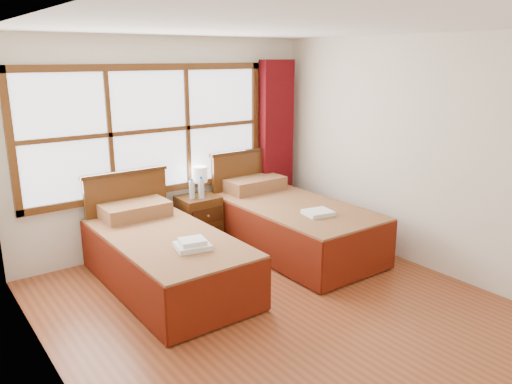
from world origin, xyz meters
TOP-DOWN VIEW (x-y plane):
  - floor at (0.00, 0.00)m, footprint 4.50×4.50m
  - ceiling at (0.00, 0.00)m, footprint 4.50×4.50m
  - wall_back at (0.00, 2.25)m, footprint 4.00×0.00m
  - wall_left at (-2.00, 0.00)m, footprint 0.00×4.50m
  - wall_right at (2.00, 0.00)m, footprint 0.00×4.50m
  - window at (-0.25, 2.21)m, footprint 3.16×0.06m
  - curtain at (1.60, 2.11)m, footprint 0.50×0.16m
  - bed_left at (-0.63, 1.20)m, footprint 1.10×2.13m
  - bed_right at (1.09, 1.20)m, footprint 1.16×2.26m
  - nightstand at (0.25, 1.99)m, footprint 0.48×0.48m
  - towels_left at (-0.58, 0.65)m, footprint 0.37×0.34m
  - towels_right at (1.05, 0.64)m, footprint 0.35×0.32m
  - lamp at (0.30, 2.02)m, footprint 0.19×0.19m
  - bottle_near at (0.15, 1.96)m, footprint 0.07×0.07m
  - bottle_far at (0.25, 1.91)m, footprint 0.07×0.07m

SIDE VIEW (x-z plane):
  - floor at x=0.00m, z-range 0.00..0.00m
  - nightstand at x=0.25m, z-range 0.00..0.65m
  - bed_left at x=-0.63m, z-range -0.21..0.86m
  - bed_right at x=1.09m, z-range -0.22..0.91m
  - towels_left at x=-0.58m, z-range 0.57..0.66m
  - towels_right at x=1.05m, z-range 0.61..0.65m
  - bottle_near at x=0.15m, z-range 0.63..0.89m
  - bottle_far at x=0.25m, z-range 0.63..0.91m
  - lamp at x=0.30m, z-range 0.72..1.10m
  - curtain at x=1.60m, z-range 0.02..2.32m
  - wall_back at x=0.00m, z-range -0.70..3.30m
  - wall_left at x=-2.00m, z-range -0.95..3.55m
  - wall_right at x=2.00m, z-range -0.95..3.55m
  - window at x=-0.25m, z-range 0.72..2.28m
  - ceiling at x=0.00m, z-range 2.60..2.60m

